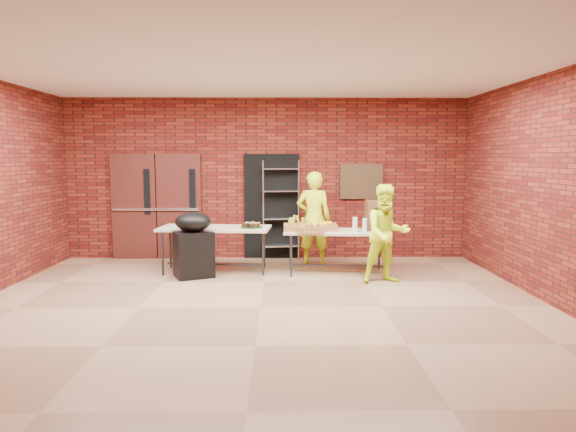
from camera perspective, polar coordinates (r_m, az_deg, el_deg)
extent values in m
cube|color=#876648|center=(7.10, -3.09, -10.23)|extent=(8.00, 7.00, 0.04)
cube|color=silver|center=(6.91, -3.26, 16.47)|extent=(8.00, 7.00, 0.04)
cube|color=maroon|center=(10.33, -2.40, 4.15)|extent=(8.00, 0.04, 3.20)
cube|color=maroon|center=(3.32, -5.58, -0.87)|extent=(8.00, 0.04, 3.20)
cube|color=maroon|center=(7.77, 27.98, 2.62)|extent=(0.04, 7.00, 3.20)
cube|color=#411213|center=(10.69, -16.74, 1.00)|extent=(0.88, 0.08, 2.10)
cube|color=#411213|center=(10.48, -12.00, 1.03)|extent=(0.88, 0.08, 2.10)
cube|color=black|center=(10.55, -15.40, 2.61)|extent=(0.12, 0.02, 0.90)
cube|color=black|center=(10.36, -10.57, 2.66)|extent=(0.12, 0.02, 0.90)
cube|color=silver|center=(10.52, -14.46, 0.72)|extent=(1.70, 0.04, 0.05)
cube|color=black|center=(10.31, -1.83, 1.08)|extent=(1.10, 0.06, 2.10)
cube|color=#452F1B|center=(10.39, 8.16, 3.82)|extent=(0.85, 0.04, 0.70)
cube|color=#B9A88D|center=(9.19, -8.14, -1.36)|extent=(2.01, 0.99, 0.04)
cube|color=#2E2E33|center=(9.30, -8.07, -5.32)|extent=(1.72, 0.21, 0.03)
cylinder|color=#2E2E33|center=(9.71, -12.93, -3.42)|extent=(0.04, 0.04, 0.76)
cylinder|color=#2E2E33|center=(9.50, -2.66, -3.48)|extent=(0.04, 0.04, 0.76)
cylinder|color=#2E2E33|center=(9.09, -13.78, -4.12)|extent=(0.04, 0.04, 0.76)
cylinder|color=#2E2E33|center=(8.86, -2.79, -4.21)|extent=(0.04, 0.04, 0.76)
cube|color=#B9A88D|center=(9.04, 5.47, -1.74)|extent=(1.90, 0.95, 0.04)
cube|color=#2E2E33|center=(9.15, 5.43, -5.52)|extent=(1.62, 0.21, 0.03)
cylinder|color=#2E2E33|center=(9.35, 0.28, -3.77)|extent=(0.04, 0.04, 0.71)
cylinder|color=#2E2E33|center=(9.52, 10.12, -3.69)|extent=(0.04, 0.04, 0.71)
cylinder|color=#2E2E33|center=(8.75, 0.36, -4.48)|extent=(0.04, 0.04, 0.71)
cylinder|color=#2E2E33|center=(8.94, 10.86, -4.37)|extent=(0.04, 0.04, 0.71)
cube|color=#96663C|center=(8.95, 1.10, -1.42)|extent=(0.49, 0.38, 0.08)
cube|color=#96663C|center=(9.02, 3.91, -1.38)|extent=(0.48, 0.37, 0.07)
cube|color=#96663C|center=(8.80, 2.47, -1.58)|extent=(0.45, 0.35, 0.07)
cylinder|color=#144D18|center=(9.02, -4.11, -1.26)|extent=(0.40, 0.40, 0.02)
cube|color=silver|center=(9.18, -10.46, -1.09)|extent=(0.17, 0.12, 0.06)
cube|color=#54311C|center=(9.20, 9.89, 0.10)|extent=(0.40, 0.36, 0.52)
cylinder|color=silver|center=(8.92, 7.46, -0.94)|extent=(0.08, 0.08, 0.25)
cylinder|color=silver|center=(8.91, 8.52, -1.01)|extent=(0.08, 0.08, 0.24)
cylinder|color=silver|center=(9.07, 7.45, -0.87)|extent=(0.08, 0.08, 0.23)
cube|color=black|center=(8.88, -10.43, -4.21)|extent=(0.76, 0.71, 0.78)
ellipsoid|color=black|center=(8.80, -10.51, -0.64)|extent=(0.76, 0.71, 0.33)
imported|color=#E2FF1C|center=(9.72, 2.87, -0.23)|extent=(0.69, 0.50, 1.77)
imported|color=#E2FF1C|center=(8.44, 10.91, -1.94)|extent=(0.87, 0.73, 1.60)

